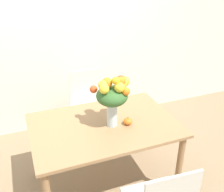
% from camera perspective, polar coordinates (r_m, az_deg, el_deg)
% --- Properties ---
extents(ground_plane, '(12.00, 12.00, 0.00)m').
position_cam_1_polar(ground_plane, '(2.92, -1.57, -18.31)').
color(ground_plane, '#8E7556').
extents(wall_back, '(8.00, 0.06, 2.70)m').
position_cam_1_polar(wall_back, '(3.43, -9.75, 14.39)').
color(wall_back, silver).
rests_on(wall_back, ground_plane).
extents(dining_table, '(1.35, 0.91, 0.74)m').
position_cam_1_polar(dining_table, '(2.51, -1.76, -7.91)').
color(dining_table, '#9E754C').
rests_on(dining_table, ground_plane).
extents(flower_vase, '(0.37, 0.33, 0.50)m').
position_cam_1_polar(flower_vase, '(2.29, 0.13, 0.24)').
color(flower_vase, silver).
rests_on(flower_vase, dining_table).
extents(pumpkin, '(0.08, 0.08, 0.08)m').
position_cam_1_polar(pumpkin, '(2.43, 3.47, -5.49)').
color(pumpkin, orange).
rests_on(pumpkin, dining_table).
extents(dining_chair_near_window, '(0.42, 0.42, 0.91)m').
position_cam_1_polar(dining_chair_near_window, '(3.29, -5.17, -2.15)').
color(dining_chair_near_window, silver).
rests_on(dining_chair_near_window, ground_plane).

